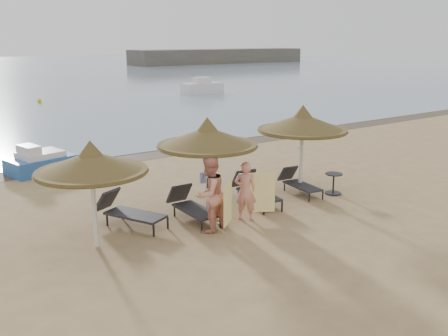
# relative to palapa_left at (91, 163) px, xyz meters

# --- Properties ---
(ground) EXTENTS (160.00, 160.00, 0.00)m
(ground) POSITION_rel_palapa_left_xyz_m (3.94, -1.06, -2.15)
(ground) COLOR #A08155
(ground) RESTS_ON ground
(wet_sand_strip) EXTENTS (200.00, 1.60, 0.01)m
(wet_sand_strip) POSITION_rel_palapa_left_xyz_m (3.94, 8.34, -2.15)
(wet_sand_strip) COLOR #4C4031
(wet_sand_strip) RESTS_ON ground
(palapa_left) EXTENTS (2.73, 2.73, 2.70)m
(palapa_left) POSITION_rel_palapa_left_xyz_m (0.00, 0.00, 0.00)
(palapa_left) COLOR silver
(palapa_left) RESTS_ON ground
(palapa_center) EXTENTS (2.92, 2.92, 2.89)m
(palapa_center) POSITION_rel_palapa_left_xyz_m (3.60, 0.39, 0.15)
(palapa_center) COLOR silver
(palapa_center) RESTS_ON ground
(palapa_right) EXTENTS (2.98, 2.98, 2.96)m
(palapa_right) POSITION_rel_palapa_left_xyz_m (7.38, 0.43, 0.20)
(palapa_right) COLOR silver
(palapa_right) RESTS_ON ground
(lounger_far_left) EXTENTS (1.54, 2.21, 0.95)m
(lounger_far_left) POSITION_rel_palapa_left_xyz_m (1.25, 0.91, -1.73)
(lounger_far_left) COLOR black
(lounger_far_left) RESTS_ON ground
(lounger_near_left) EXTENTS (0.71, 2.02, 0.90)m
(lounger_near_left) POSITION_rel_palapa_left_xyz_m (2.97, 0.33, -1.75)
(lounger_near_left) COLOR black
(lounger_near_left) RESTS_ON ground
(lounger_near_right) EXTENTS (1.03, 2.20, 0.95)m
(lounger_near_right) POSITION_rel_palapa_left_xyz_m (5.37, 0.43, -1.73)
(lounger_near_right) COLOR black
(lounger_near_right) RESTS_ON ground
(lounger_far_right) EXTENTS (0.82, 1.87, 0.81)m
(lounger_far_right) POSITION_rel_palapa_left_xyz_m (7.23, 0.38, -1.79)
(lounger_far_right) COLOR black
(lounger_far_right) RESTS_ON ground
(side_table) EXTENTS (0.58, 0.58, 0.70)m
(side_table) POSITION_rel_palapa_left_xyz_m (8.12, -0.39, -1.82)
(side_table) COLOR black
(side_table) RESTS_ON ground
(person_left) EXTENTS (1.26, 1.01, 2.39)m
(person_left) POSITION_rel_palapa_left_xyz_m (2.89, -0.76, -0.96)
(person_left) COLOR tan
(person_left) RESTS_ON ground
(person_right) EXTENTS (1.08, 1.06, 1.99)m
(person_right) POSITION_rel_palapa_left_xyz_m (4.20, -0.63, -1.16)
(person_right) COLOR tan
(person_right) RESTS_ON ground
(towel_left) EXTENTS (0.65, 0.52, 1.14)m
(towel_left) POSITION_rel_palapa_left_xyz_m (3.24, -1.11, -1.37)
(towel_left) COLOR yellow
(towel_left) RESTS_ON ground
(towel_right) EXTENTS (0.75, 0.42, 1.18)m
(towel_right) POSITION_rel_palapa_left_xyz_m (4.55, -0.88, -1.34)
(towel_right) COLOR yellow
(towel_right) RESTS_ON ground
(bag_patterned) EXTENTS (0.26, 0.10, 0.33)m
(bag_patterned) POSITION_rel_palapa_left_xyz_m (3.60, 0.57, -1.07)
(bag_patterned) COLOR white
(bag_patterned) RESTS_ON ground
(bag_dark) EXTENTS (0.21, 0.09, 0.29)m
(bag_dark) POSITION_rel_palapa_left_xyz_m (3.60, 0.23, -1.17)
(bag_dark) COLOR black
(bag_dark) RESTS_ON ground
(pedal_boat) EXTENTS (2.68, 1.91, 1.13)m
(pedal_boat) POSITION_rel_palapa_left_xyz_m (0.94, 8.12, -1.73)
(pedal_boat) COLOR #255399
(pedal_boat) RESTS_ON ground
(buoy_mid) EXTENTS (0.37, 0.37, 0.37)m
(buoy_mid) POSITION_rel_palapa_left_xyz_m (7.21, 30.69, -1.97)
(buoy_mid) COLOR yellow
(buoy_mid) RESTS_ON ground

